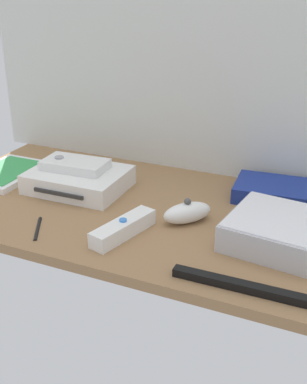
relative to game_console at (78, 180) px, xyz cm
name	(u,v)px	position (x,y,z in cm)	size (l,w,h in cm)	color
ground_plane	(153,214)	(19.77, -2.87, -3.20)	(100.00, 48.00, 2.00)	#936D47
back_wall	(199,35)	(19.77, 21.73, 29.80)	(110.00, 1.20, 64.00)	silver
game_console	(78,180)	(0.00, 0.00, 0.00)	(21.31, 16.82, 4.40)	white
mini_computer	(278,230)	(45.70, -6.24, 0.44)	(18.86, 18.86, 5.30)	silver
game_case	(7,173)	(-19.87, -0.53, -1.44)	(13.61, 19.01, 1.56)	white
network_router	(278,192)	(41.98, 12.88, -0.50)	(18.89, 13.39, 3.40)	navy
remote_wand	(123,228)	(19.08, -15.00, -0.69)	(7.14, 15.23, 3.40)	white
remote_nunchuk	(187,213)	(27.96, -5.10, -0.16)	(9.97, 10.37, 5.10)	white
remote_classic_pad	(75,164)	(-1.15, 0.78, 3.21)	(14.84, 8.81, 2.40)	white
sensor_bar	(247,287)	(44.43, -22.76, -1.50)	(24.00, 1.80, 1.40)	black
stylus_pen	(38,228)	(3.01, -19.55, -1.85)	(0.70, 0.70, 9.00)	black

